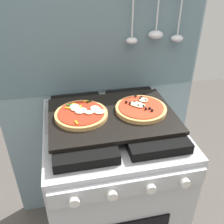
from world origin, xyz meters
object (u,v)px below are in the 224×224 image
object	(u,v)px
baking_tray	(112,116)
pizza_left	(82,114)
stove	(112,188)
pizza_right	(140,108)

from	to	relation	value
baking_tray	pizza_left	distance (m)	0.13
baking_tray	pizza_left	bearing A→B (deg)	176.04
stove	baking_tray	world-z (taller)	baking_tray
pizza_right	stove	bearing A→B (deg)	-176.55
baking_tray	pizza_right	size ratio (longest dim) A/B	2.41
stove	pizza_left	bearing A→B (deg)	175.32
stove	pizza_left	xyz separation A→B (m)	(-0.13, 0.01, 0.48)
baking_tray	pizza_left	size ratio (longest dim) A/B	2.41
pizza_left	pizza_right	bearing A→B (deg)	-0.60
stove	pizza_right	distance (m)	0.50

